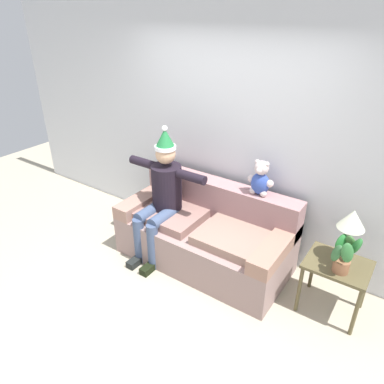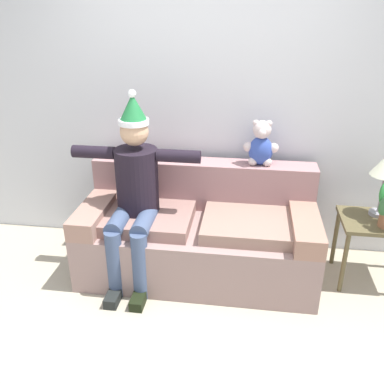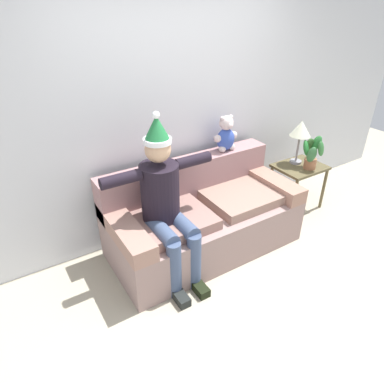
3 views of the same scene
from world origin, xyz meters
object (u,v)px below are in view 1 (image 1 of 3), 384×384
side_table (337,271)px  table_lamp (352,222)px  couch (206,233)px  teddy_bear (260,179)px  potted_plant (345,253)px  person_seated (162,193)px

side_table → table_lamp: table_lamp is taller
couch → teddy_bear: (0.48, 0.28, 0.70)m
couch → side_table: couch is taller
couch → potted_plant: 1.52m
table_lamp → couch: bearing=-175.4°
side_table → table_lamp: 0.50m
table_lamp → potted_plant: 0.29m
side_table → potted_plant: potted_plant is taller
person_seated → potted_plant: 1.96m
couch → potted_plant: bearing=-2.9°
couch → person_seated: size_ratio=1.24×
person_seated → teddy_bear: size_ratio=4.04×
teddy_bear → potted_plant: bearing=-19.6°
person_seated → table_lamp: size_ratio=2.94×
teddy_bear → side_table: teddy_bear is taller
teddy_bear → couch: bearing=-149.8°
side_table → table_lamp: size_ratio=1.08×
teddy_bear → side_table: (0.94, -0.25, -0.58)m
potted_plant → teddy_bear: bearing=160.4°
couch → teddy_bear: teddy_bear is taller
person_seated → potted_plant: bearing=2.7°
teddy_bear → potted_plant: 1.09m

